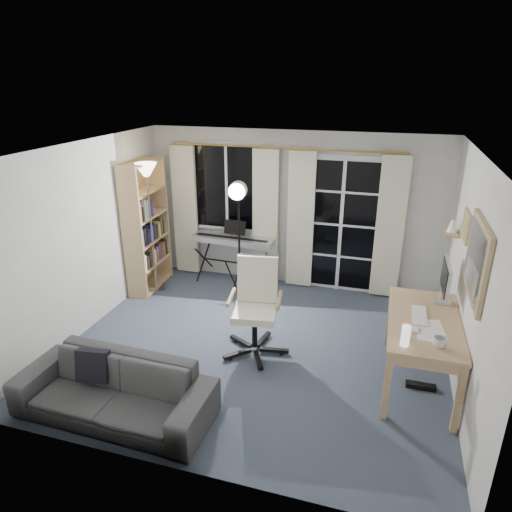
{
  "coord_description": "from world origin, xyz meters",
  "views": [
    {
      "loc": [
        1.38,
        -4.63,
        3.13
      ],
      "look_at": [
        -0.1,
        0.35,
        1.06
      ],
      "focal_mm": 32.0,
      "sensor_mm": 36.0,
      "label": 1
    }
  ],
  "objects_px": {
    "studio_light": "(238,205)",
    "mug": "(440,341)",
    "monitor": "(446,279)",
    "torchiere_lamp": "(148,190)",
    "sofa": "(112,382)",
    "keyboard_piano": "(233,241)",
    "desk": "(424,328)",
    "bookshelf": "(144,230)",
    "office_chair": "(256,297)"
  },
  "relations": [
    {
      "from": "studio_light",
      "to": "mug",
      "type": "xyz_separation_m",
      "value": [
        2.55,
        -1.74,
        -0.64
      ]
    },
    {
      "from": "studio_light",
      "to": "monitor",
      "type": "relative_size",
      "value": 3.3
    },
    {
      "from": "torchiere_lamp",
      "to": "sofa",
      "type": "distance_m",
      "value": 3.08
    },
    {
      "from": "keyboard_piano",
      "to": "desk",
      "type": "distance_m",
      "value": 3.33
    },
    {
      "from": "bookshelf",
      "to": "monitor",
      "type": "distance_m",
      "value": 4.3
    },
    {
      "from": "studio_light",
      "to": "bookshelf",
      "type": "bearing_deg",
      "value": 168.32
    },
    {
      "from": "bookshelf",
      "to": "mug",
      "type": "distance_m",
      "value": 4.5
    },
    {
      "from": "studio_light",
      "to": "torchiere_lamp",
      "type": "bearing_deg",
      "value": 171.03
    },
    {
      "from": "studio_light",
      "to": "desk",
      "type": "relative_size",
      "value": 1.27
    },
    {
      "from": "bookshelf",
      "to": "office_chair",
      "type": "relative_size",
      "value": 1.72
    },
    {
      "from": "office_chair",
      "to": "desk",
      "type": "bearing_deg",
      "value": -13.91
    },
    {
      "from": "studio_light",
      "to": "monitor",
      "type": "bearing_deg",
      "value": -24.34
    },
    {
      "from": "monitor",
      "to": "desk",
      "type": "bearing_deg",
      "value": -113.63
    },
    {
      "from": "desk",
      "to": "sofa",
      "type": "height_order",
      "value": "desk"
    },
    {
      "from": "keyboard_piano",
      "to": "office_chair",
      "type": "bearing_deg",
      "value": -59.56
    },
    {
      "from": "keyboard_piano",
      "to": "desk",
      "type": "xyz_separation_m",
      "value": [
        2.76,
        -1.86,
        -0.04
      ]
    },
    {
      "from": "mug",
      "to": "sofa",
      "type": "height_order",
      "value": "mug"
    },
    {
      "from": "bookshelf",
      "to": "mug",
      "type": "xyz_separation_m",
      "value": [
        4.1,
        -1.85,
        -0.11
      ]
    },
    {
      "from": "keyboard_piano",
      "to": "studio_light",
      "type": "xyz_separation_m",
      "value": [
        0.31,
        -0.62,
        0.76
      ]
    },
    {
      "from": "bookshelf",
      "to": "monitor",
      "type": "bearing_deg",
      "value": -14.9
    },
    {
      "from": "bookshelf",
      "to": "keyboard_piano",
      "type": "bearing_deg",
      "value": 19.46
    },
    {
      "from": "office_chair",
      "to": "desk",
      "type": "relative_size",
      "value": 0.8
    },
    {
      "from": "mug",
      "to": "office_chair",
      "type": "bearing_deg",
      "value": 161.12
    },
    {
      "from": "bookshelf",
      "to": "sofa",
      "type": "bearing_deg",
      "value": -70.08
    },
    {
      "from": "keyboard_piano",
      "to": "monitor",
      "type": "height_order",
      "value": "monitor"
    },
    {
      "from": "studio_light",
      "to": "sofa",
      "type": "relative_size",
      "value": 0.94
    },
    {
      "from": "bookshelf",
      "to": "torchiere_lamp",
      "type": "relative_size",
      "value": 1.01
    },
    {
      "from": "office_chair",
      "to": "bookshelf",
      "type": "bearing_deg",
      "value": 142.49
    },
    {
      "from": "torchiere_lamp",
      "to": "keyboard_piano",
      "type": "distance_m",
      "value": 1.5
    },
    {
      "from": "torchiere_lamp",
      "to": "sofa",
      "type": "bearing_deg",
      "value": -69.91
    },
    {
      "from": "monitor",
      "to": "sofa",
      "type": "bearing_deg",
      "value": -149.08
    },
    {
      "from": "keyboard_piano",
      "to": "sofa",
      "type": "bearing_deg",
      "value": -89.04
    },
    {
      "from": "monitor",
      "to": "office_chair",
      "type": "bearing_deg",
      "value": -172.49
    },
    {
      "from": "office_chair",
      "to": "desk",
      "type": "height_order",
      "value": "office_chair"
    },
    {
      "from": "keyboard_piano",
      "to": "mug",
      "type": "relative_size",
      "value": 10.42
    },
    {
      "from": "studio_light",
      "to": "desk",
      "type": "xyz_separation_m",
      "value": [
        2.45,
        -1.24,
        -0.8
      ]
    },
    {
      "from": "office_chair",
      "to": "torchiere_lamp",
      "type": "bearing_deg",
      "value": 142.1
    },
    {
      "from": "office_chair",
      "to": "sofa",
      "type": "bearing_deg",
      "value": -130.88
    },
    {
      "from": "office_chair",
      "to": "sofa",
      "type": "height_order",
      "value": "office_chair"
    },
    {
      "from": "torchiere_lamp",
      "to": "bookshelf",
      "type": "bearing_deg",
      "value": 155.69
    },
    {
      "from": "keyboard_piano",
      "to": "office_chair",
      "type": "relative_size",
      "value": 1.15
    },
    {
      "from": "torchiere_lamp",
      "to": "keyboard_piano",
      "type": "xyz_separation_m",
      "value": [
        1.07,
        0.59,
        -0.87
      ]
    },
    {
      "from": "keyboard_piano",
      "to": "sofa",
      "type": "relative_size",
      "value": 0.68
    },
    {
      "from": "torchiere_lamp",
      "to": "sofa",
      "type": "xyz_separation_m",
      "value": [
        0.97,
        -2.66,
        -1.21
      ]
    },
    {
      "from": "mug",
      "to": "sofa",
      "type": "bearing_deg",
      "value": -163.37
    },
    {
      "from": "monitor",
      "to": "mug",
      "type": "height_order",
      "value": "monitor"
    },
    {
      "from": "office_chair",
      "to": "studio_light",
      "type": "bearing_deg",
      "value": 109.86
    },
    {
      "from": "bookshelf",
      "to": "sofa",
      "type": "relative_size",
      "value": 1.02
    },
    {
      "from": "torchiere_lamp",
      "to": "keyboard_piano",
      "type": "relative_size",
      "value": 1.49
    },
    {
      "from": "monitor",
      "to": "sofa",
      "type": "height_order",
      "value": "monitor"
    }
  ]
}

